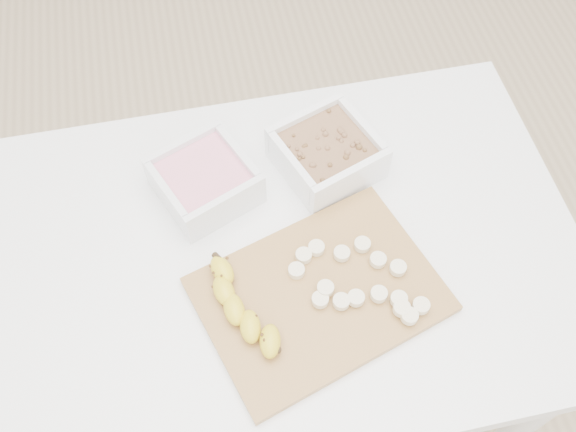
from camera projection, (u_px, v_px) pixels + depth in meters
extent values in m
plane|color=#C6AD89|center=(290.00, 382.00, 1.74)|extent=(3.50, 3.50, 0.00)
cube|color=white|center=(292.00, 254.00, 1.12)|extent=(1.00, 0.70, 0.04)
cylinder|color=white|center=(526.00, 421.00, 1.34)|extent=(0.05, 0.05, 0.71)
cylinder|color=white|center=(87.00, 257.00, 1.54)|extent=(0.05, 0.05, 0.71)
cylinder|color=white|center=(436.00, 195.00, 1.63)|extent=(0.05, 0.05, 0.71)
cube|color=white|center=(205.00, 181.00, 1.13)|extent=(0.21, 0.21, 0.07)
cube|color=pink|center=(204.00, 180.00, 1.13)|extent=(0.17, 0.17, 0.04)
cube|color=white|center=(327.00, 153.00, 1.16)|extent=(0.21, 0.21, 0.08)
cube|color=brown|center=(327.00, 152.00, 1.16)|extent=(0.18, 0.18, 0.04)
cube|color=#A8793F|center=(319.00, 294.00, 1.05)|extent=(0.44, 0.37, 0.01)
cylinder|color=beige|center=(296.00, 271.00, 1.05)|extent=(0.03, 0.03, 0.01)
cylinder|color=beige|center=(304.00, 256.00, 1.07)|extent=(0.03, 0.03, 0.01)
cylinder|color=beige|center=(316.00, 248.00, 1.08)|extent=(0.03, 0.03, 0.01)
cylinder|color=beige|center=(342.00, 254.00, 1.07)|extent=(0.03, 0.03, 0.01)
cylinder|color=beige|center=(362.00, 245.00, 1.08)|extent=(0.03, 0.03, 0.01)
cylinder|color=beige|center=(378.00, 260.00, 1.06)|extent=(0.03, 0.03, 0.01)
cylinder|color=beige|center=(398.00, 268.00, 1.05)|extent=(0.03, 0.03, 0.01)
cylinder|color=beige|center=(320.00, 300.00, 1.02)|extent=(0.03, 0.03, 0.01)
cylinder|color=beige|center=(341.00, 302.00, 1.02)|extent=(0.03, 0.03, 0.01)
cylinder|color=beige|center=(356.00, 298.00, 1.02)|extent=(0.03, 0.03, 0.01)
cylinder|color=beige|center=(379.00, 294.00, 1.03)|extent=(0.03, 0.03, 0.01)
cylinder|color=beige|center=(399.00, 299.00, 1.02)|extent=(0.03, 0.03, 0.01)
cylinder|color=beige|center=(421.00, 306.00, 1.02)|extent=(0.03, 0.03, 0.01)
cylinder|color=beige|center=(410.00, 316.00, 1.01)|extent=(0.03, 0.03, 0.01)
cylinder|color=beige|center=(325.00, 288.00, 1.03)|extent=(0.03, 0.03, 0.01)
cylinder|color=beige|center=(402.00, 308.00, 1.01)|extent=(0.03, 0.03, 0.01)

